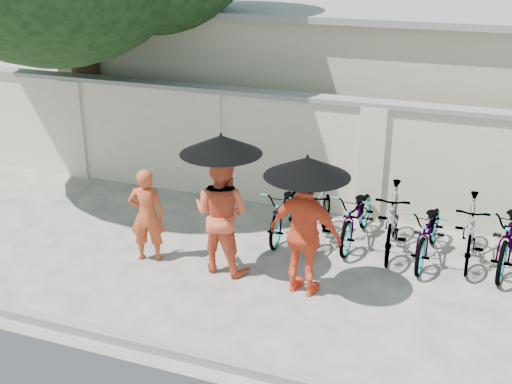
% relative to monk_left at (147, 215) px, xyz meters
% --- Properties ---
extents(ground, '(80.00, 80.00, 0.00)m').
position_rel_monk_left_xyz_m(ground, '(0.84, -0.37, -0.73)').
color(ground, '#B9B09D').
extents(kerb, '(40.00, 0.16, 0.12)m').
position_rel_monk_left_xyz_m(kerb, '(0.84, -2.07, -0.67)').
color(kerb, gray).
rests_on(kerb, ground).
extents(compound_wall, '(20.00, 0.30, 2.00)m').
position_rel_monk_left_xyz_m(compound_wall, '(1.84, 2.83, 0.27)').
color(compound_wall, silver).
rests_on(compound_wall, ground).
extents(building_behind, '(14.00, 6.00, 3.20)m').
position_rel_monk_left_xyz_m(building_behind, '(2.84, 6.63, 0.87)').
color(building_behind, tan).
rests_on(building_behind, ground).
extents(monk_left, '(0.62, 0.51, 1.47)m').
position_rel_monk_left_xyz_m(monk_left, '(0.00, 0.00, 0.00)').
color(monk_left, '#C44923').
rests_on(monk_left, ground).
extents(monk_center, '(0.96, 0.79, 1.81)m').
position_rel_monk_left_xyz_m(monk_center, '(1.19, 0.10, 0.17)').
color(monk_center, '#E75B34').
rests_on(monk_center, ground).
extents(parasol_center, '(1.16, 1.16, 1.09)m').
position_rel_monk_left_xyz_m(parasol_center, '(1.24, 0.02, 1.25)').
color(parasol_center, black).
rests_on(parasol_center, ground).
extents(monk_right, '(1.10, 0.60, 1.78)m').
position_rel_monk_left_xyz_m(monk_right, '(2.52, -0.11, 0.16)').
color(monk_right, '#F25229').
rests_on(monk_right, ground).
extents(parasol_right, '(1.14, 1.14, 1.01)m').
position_rel_monk_left_xyz_m(parasol_right, '(2.54, -0.19, 1.16)').
color(parasol_right, black).
rests_on(parasol_right, ground).
extents(bike_0, '(0.67, 1.70, 0.88)m').
position_rel_monk_left_xyz_m(bike_0, '(1.70, 1.54, -0.29)').
color(bike_0, '#9F9EA5').
rests_on(bike_0, ground).
extents(bike_1, '(0.52, 1.61, 0.96)m').
position_rel_monk_left_xyz_m(bike_1, '(2.28, 1.53, -0.25)').
color(bike_1, '#9F9EA5').
rests_on(bike_1, ground).
extents(bike_2, '(0.68, 1.79, 0.93)m').
position_rel_monk_left_xyz_m(bike_2, '(2.85, 1.71, -0.27)').
color(bike_2, '#9F9EA5').
rests_on(bike_2, ground).
extents(bike_3, '(0.65, 1.83, 1.08)m').
position_rel_monk_left_xyz_m(bike_3, '(3.43, 1.58, -0.19)').
color(bike_3, '#9F9EA5').
rests_on(bike_3, ground).
extents(bike_4, '(0.71, 1.78, 0.92)m').
position_rel_monk_left_xyz_m(bike_4, '(4.01, 1.52, -0.27)').
color(bike_4, '#9F9EA5').
rests_on(bike_4, ground).
extents(bike_5, '(0.53, 1.70, 1.01)m').
position_rel_monk_left_xyz_m(bike_5, '(4.59, 1.69, -0.23)').
color(bike_5, '#9F9EA5').
rests_on(bike_5, ground).
extents(bike_6, '(0.91, 2.03, 1.03)m').
position_rel_monk_left_xyz_m(bike_6, '(5.16, 1.74, -0.22)').
color(bike_6, '#9F9EA5').
rests_on(bike_6, ground).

